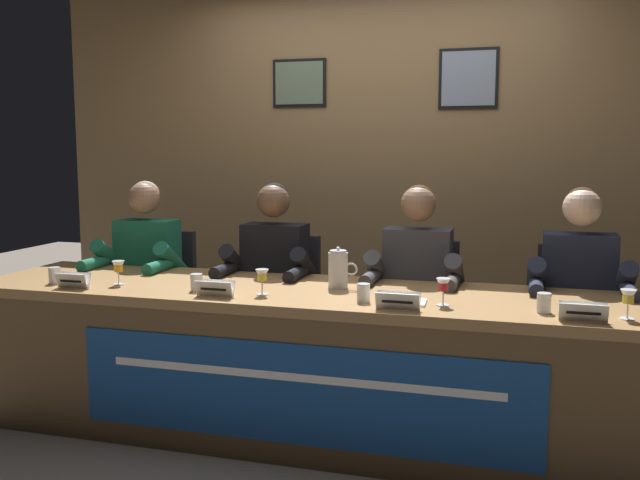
# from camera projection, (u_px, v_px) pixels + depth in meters

# --- Properties ---
(ground_plane) EXTENTS (12.00, 12.00, 0.00)m
(ground_plane) POSITION_uv_depth(u_px,v_px,m) (320.00, 433.00, 3.61)
(ground_plane) COLOR #70665B
(wall_back_panelled) EXTENTS (4.81, 0.14, 2.60)m
(wall_back_panelled) POSITION_uv_depth(u_px,v_px,m) (382.00, 168.00, 4.90)
(wall_back_panelled) COLOR #937047
(wall_back_panelled) RESTS_ON ground_plane
(conference_table) EXTENTS (3.61, 0.84, 0.74)m
(conference_table) POSITION_uv_depth(u_px,v_px,m) (313.00, 340.00, 3.43)
(conference_table) COLOR olive
(conference_table) RESTS_ON ground_plane
(chair_far_left) EXTENTS (0.44, 0.44, 0.92)m
(chair_far_left) POSITION_uv_depth(u_px,v_px,m) (159.00, 306.00, 4.47)
(chair_far_left) COLOR black
(chair_far_left) RESTS_ON ground_plane
(panelist_far_left) EXTENTS (0.51, 0.48, 1.25)m
(panelist_far_left) POSITION_uv_depth(u_px,v_px,m) (141.00, 268.00, 4.25)
(panelist_far_left) COLOR black
(panelist_far_left) RESTS_ON ground_plane
(nameplate_far_left) EXTENTS (0.17, 0.06, 0.08)m
(nameplate_far_left) POSITION_uv_depth(u_px,v_px,m) (73.00, 280.00, 3.55)
(nameplate_far_left) COLOR white
(nameplate_far_left) RESTS_ON conference_table
(juice_glass_far_left) EXTENTS (0.06, 0.06, 0.12)m
(juice_glass_far_left) POSITION_uv_depth(u_px,v_px,m) (118.00, 268.00, 3.64)
(juice_glass_far_left) COLOR white
(juice_glass_far_left) RESTS_ON conference_table
(water_cup_far_left) EXTENTS (0.06, 0.06, 0.08)m
(water_cup_far_left) POSITION_uv_depth(u_px,v_px,m) (55.00, 276.00, 3.68)
(water_cup_far_left) COLOR silver
(water_cup_far_left) RESTS_ON conference_table
(chair_center_left) EXTENTS (0.44, 0.44, 0.92)m
(chair_center_left) POSITION_uv_depth(u_px,v_px,m) (282.00, 315.00, 4.24)
(chair_center_left) COLOR black
(chair_center_left) RESTS_ON ground_plane
(panelist_center_left) EXTENTS (0.51, 0.48, 1.25)m
(panelist_center_left) POSITION_uv_depth(u_px,v_px,m) (270.00, 275.00, 4.02)
(panelist_center_left) COLOR black
(panelist_center_left) RESTS_ON ground_plane
(nameplate_center_left) EXTENTS (0.18, 0.06, 0.08)m
(nameplate_center_left) POSITION_uv_depth(u_px,v_px,m) (215.00, 289.00, 3.35)
(nameplate_center_left) COLOR white
(nameplate_center_left) RESTS_ON conference_table
(juice_glass_center_left) EXTENTS (0.06, 0.06, 0.12)m
(juice_glass_center_left) POSITION_uv_depth(u_px,v_px,m) (262.00, 277.00, 3.39)
(juice_glass_center_left) COLOR white
(juice_glass_center_left) RESTS_ON conference_table
(water_cup_center_left) EXTENTS (0.06, 0.06, 0.08)m
(water_cup_center_left) POSITION_uv_depth(u_px,v_px,m) (197.00, 283.00, 3.49)
(water_cup_center_left) COLOR silver
(water_cup_center_left) RESTS_ON conference_table
(chair_center_right) EXTENTS (0.44, 0.44, 0.92)m
(chair_center_right) POSITION_uv_depth(u_px,v_px,m) (420.00, 324.00, 4.01)
(chair_center_right) COLOR black
(chair_center_right) RESTS_ON ground_plane
(panelist_center_right) EXTENTS (0.51, 0.48, 1.25)m
(panelist_center_right) POSITION_uv_depth(u_px,v_px,m) (415.00, 282.00, 3.79)
(panelist_center_right) COLOR black
(panelist_center_right) RESTS_ON ground_plane
(nameplate_center_right) EXTENTS (0.19, 0.06, 0.08)m
(nameplate_center_right) POSITION_uv_depth(u_px,v_px,m) (398.00, 301.00, 3.07)
(nameplate_center_right) COLOR white
(nameplate_center_right) RESTS_ON conference_table
(juice_glass_center_right) EXTENTS (0.06, 0.06, 0.12)m
(juice_glass_center_right) POSITION_uv_depth(u_px,v_px,m) (443.00, 287.00, 3.16)
(juice_glass_center_right) COLOR white
(juice_glass_center_right) RESTS_ON conference_table
(water_cup_center_right) EXTENTS (0.06, 0.06, 0.08)m
(water_cup_center_right) POSITION_uv_depth(u_px,v_px,m) (363.00, 294.00, 3.24)
(water_cup_center_right) COLOR silver
(water_cup_center_right) RESTS_ON conference_table
(chair_far_right) EXTENTS (0.44, 0.44, 0.92)m
(chair_far_right) POSITION_uv_depth(u_px,v_px,m) (574.00, 335.00, 3.78)
(chair_far_right) COLOR black
(chair_far_right) RESTS_ON ground_plane
(panelist_far_right) EXTENTS (0.51, 0.48, 1.25)m
(panelist_far_right) POSITION_uv_depth(u_px,v_px,m) (579.00, 291.00, 3.56)
(panelist_far_right) COLOR black
(panelist_far_right) RESTS_ON ground_plane
(nameplate_far_right) EXTENTS (0.19, 0.06, 0.08)m
(nameplate_far_right) POSITION_uv_depth(u_px,v_px,m) (583.00, 312.00, 2.86)
(nameplate_far_right) COLOR white
(nameplate_far_right) RESTS_ON conference_table
(juice_glass_far_right) EXTENTS (0.06, 0.06, 0.12)m
(juice_glass_far_right) POSITION_uv_depth(u_px,v_px,m) (628.00, 299.00, 2.90)
(juice_glass_far_right) COLOR white
(juice_glass_far_right) RESTS_ON conference_table
(water_cup_far_right) EXTENTS (0.06, 0.06, 0.08)m
(water_cup_far_right) POSITION_uv_depth(u_px,v_px,m) (544.00, 304.00, 3.03)
(water_cup_far_right) COLOR silver
(water_cup_far_right) RESTS_ON conference_table
(water_pitcher_central) EXTENTS (0.15, 0.10, 0.21)m
(water_pitcher_central) POSITION_uv_depth(u_px,v_px,m) (338.00, 269.00, 3.55)
(water_pitcher_central) COLOR silver
(water_pitcher_central) RESTS_ON conference_table
(document_stack_center_right) EXTENTS (0.22, 0.16, 0.01)m
(document_stack_center_right) POSITION_uv_depth(u_px,v_px,m) (403.00, 302.00, 3.21)
(document_stack_center_right) COLOR white
(document_stack_center_right) RESTS_ON conference_table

